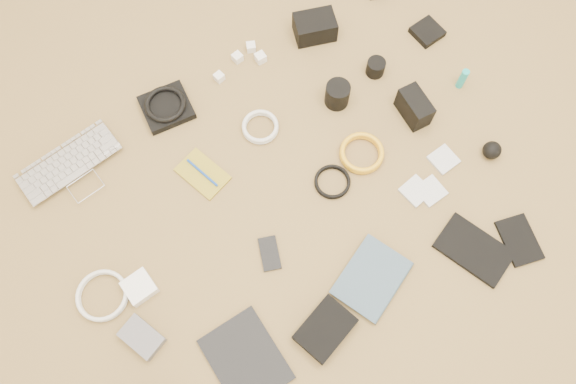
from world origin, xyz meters
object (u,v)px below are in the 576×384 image
laptop (77,174)px  phone (270,253)px  tablet (246,359)px  paperback (395,294)px  dslr_camera (315,27)px

laptop → phone: 0.64m
tablet → paperback: bearing=-10.0°
laptop → phone: laptop is taller
dslr_camera → paperback: size_ratio=0.64×
dslr_camera → tablet: size_ratio=0.59×
tablet → phone: 0.30m
phone → paperback: bearing=-30.1°
dslr_camera → phone: 0.78m
phone → paperback: (0.24, -0.29, 0.01)m
dslr_camera → phone: (-0.52, -0.58, -0.03)m
laptop → paperback: (0.62, -0.80, -0.00)m
laptop → tablet: (0.17, -0.74, -0.01)m
tablet → paperback: paperback is taller
tablet → phone: size_ratio=2.27×
paperback → tablet: bearing=57.9°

